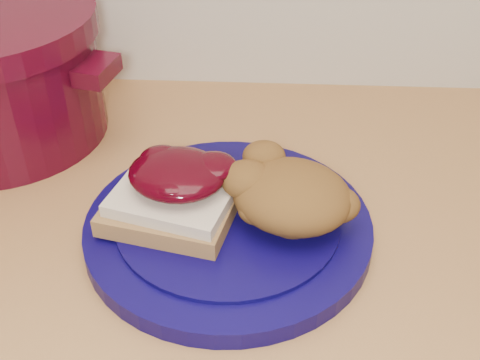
{
  "coord_description": "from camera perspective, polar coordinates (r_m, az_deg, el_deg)",
  "views": [
    {
      "loc": [
        -0.01,
        1.06,
        1.28
      ],
      "look_at": [
        -0.03,
        1.51,
        0.95
      ],
      "focal_mm": 45.0,
      "sensor_mm": 36.0,
      "label": 1
    }
  ],
  "objects": [
    {
      "name": "plate",
      "position": [
        0.57,
        -1.12,
        -4.49
      ],
      "size": [
        0.34,
        0.34,
        0.02
      ],
      "primitive_type": "cylinder",
      "rotation": [
        0.0,
        0.0,
        -0.32
      ],
      "color": "#09043F",
      "rests_on": "wood_countertop"
    },
    {
      "name": "sandwich",
      "position": [
        0.55,
        -6.22,
        -1.05
      ],
      "size": [
        0.13,
        0.12,
        0.06
      ],
      "rotation": [
        0.0,
        0.0,
        -0.32
      ],
      "color": "olive",
      "rests_on": "plate"
    },
    {
      "name": "stuffing_mound",
      "position": [
        0.54,
        4.92,
        -1.51
      ],
      "size": [
        0.13,
        0.12,
        0.05
      ],
      "primitive_type": "ellipsoid",
      "rotation": [
        0.0,
        0.0,
        -0.32
      ],
      "color": "brown",
      "rests_on": "plate"
    },
    {
      "name": "pepper_grinder",
      "position": [
        0.73,
        -19.09,
        8.82
      ],
      "size": [
        0.07,
        0.07,
        0.13
      ],
      "rotation": [
        0.0,
        0.0,
        -0.2
      ],
      "color": "black",
      "rests_on": "wood_countertop"
    }
  ]
}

